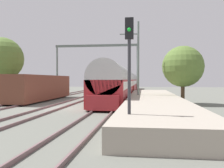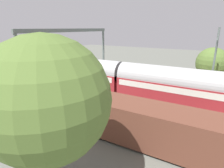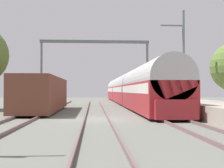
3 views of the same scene
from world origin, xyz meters
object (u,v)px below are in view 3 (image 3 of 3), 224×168
object	(u,v)px
person_crossing	(149,97)
railway_signal_far	(136,81)
passenger_train	(127,89)
catenary_gantry	(95,58)
freight_car	(43,94)

from	to	relation	value
person_crossing	railway_signal_far	xyz separation A→B (m)	(0.50, 13.13, 2.26)
passenger_train	catenary_gantry	size ratio (longest dim) A/B	3.73
railway_signal_far	catenary_gantry	xyz separation A→B (m)	(-6.31, -9.03, 2.40)
passenger_train	person_crossing	world-z (taller)	passenger_train
freight_car	catenary_gantry	world-z (taller)	catenary_gantry
person_crossing	railway_signal_far	bearing A→B (deg)	-110.56
freight_car	passenger_train	bearing A→B (deg)	60.05
freight_car	person_crossing	size ratio (longest dim) A/B	7.51
freight_car	railway_signal_far	size ratio (longest dim) A/B	2.53
freight_car	person_crossing	bearing A→B (deg)	33.95
passenger_train	catenary_gantry	world-z (taller)	catenary_gantry
railway_signal_far	freight_car	bearing A→B (deg)	-118.14
railway_signal_far	passenger_train	bearing A→B (deg)	-111.95
railway_signal_far	person_crossing	bearing A→B (deg)	-92.18
passenger_train	freight_car	bearing A→B (deg)	-119.95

